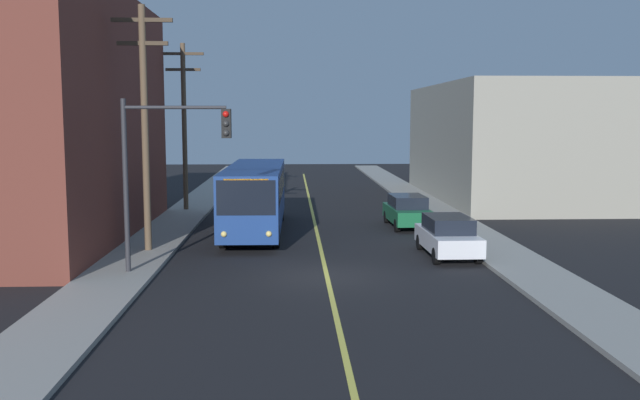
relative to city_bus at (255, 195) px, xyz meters
The scene contains 12 objects.
ground_plane 10.30m from the city_bus, 73.04° to the right, with size 120.00×120.00×0.00m, color black.
sidewalk_left 4.64m from the city_bus, behind, with size 2.50×90.00×0.15m, color gray.
sidewalk_right 10.36m from the city_bus, ahead, with size 2.50×90.00×0.15m, color gray.
lane_stripe_center 6.34m from the city_bus, 60.85° to the left, with size 0.16×60.00×0.01m, color #D8CC4C.
building_left_brick 11.30m from the city_bus, behind, with size 10.00×18.23×11.06m.
building_right_warehouse 22.17m from the city_bus, 37.75° to the left, with size 12.00×19.78×7.72m.
city_bus is the anchor object (origin of this frame).
parked_car_white 10.23m from the city_bus, 38.73° to the right, with size 1.89×4.43×1.62m.
parked_car_green 7.75m from the city_bus, ahead, with size 1.94×4.46×1.62m.
utility_pole_near 7.60m from the city_bus, 128.29° to the right, with size 2.40×0.28×9.77m.
utility_pole_mid 9.56m from the city_bus, 120.38° to the left, with size 2.40×0.28×9.62m.
traffic_signal_left_corner 9.92m from the city_bus, 104.80° to the right, with size 3.75×0.48×6.00m.
Camera 1 is at (-1.24, -23.91, 5.49)m, focal length 39.33 mm.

